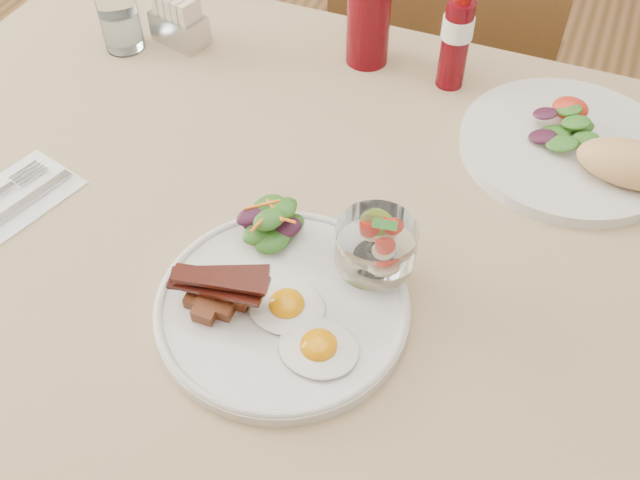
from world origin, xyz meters
The scene contains 13 objects.
table centered at (0.00, 0.00, 0.66)m, with size 1.33×0.88×0.75m.
chair_far centered at (0.00, 0.66, 0.52)m, with size 0.42×0.42×0.93m.
main_plate centered at (0.02, -0.16, 0.76)m, with size 0.28×0.28×0.02m, color silver.
fried_eggs centered at (0.05, -0.18, 0.77)m, with size 0.14×0.11×0.02m.
bacon_potato_pile centered at (-0.05, -0.19, 0.79)m, with size 0.12×0.07×0.05m.
side_salad centered at (-0.04, -0.07, 0.79)m, with size 0.08×0.08×0.04m.
fruit_cup centered at (0.09, -0.08, 0.82)m, with size 0.09×0.09×0.09m.
second_plate centered at (0.28, 0.22, 0.77)m, with size 0.30×0.29×0.07m.
ketchup_bottle centered at (-0.06, 0.33, 0.84)m, with size 0.07×0.07×0.19m.
hot_sauce_bottle centered at (0.07, 0.32, 0.83)m, with size 0.06×0.06×0.16m.
sugar_caddy centered at (-0.35, 0.27, 0.79)m, with size 0.10×0.07×0.08m.
water_glass centered at (-0.43, 0.22, 0.80)m, with size 0.06×0.06×0.11m.
napkin_cutlery centered at (-0.38, -0.15, 0.75)m, with size 0.15×0.21×0.01m.
Camera 1 is at (0.23, -0.58, 1.39)m, focal length 40.00 mm.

